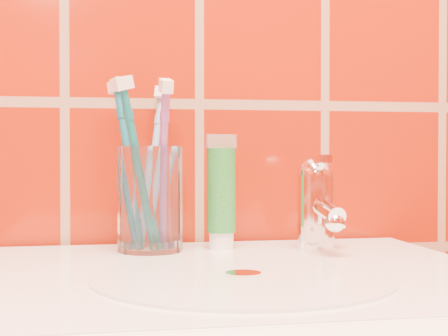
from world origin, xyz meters
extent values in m
cylinder|color=silver|center=(0.00, 0.91, 0.85)|extent=(0.30, 0.30, 0.00)
cylinder|color=white|center=(0.00, 0.91, 0.85)|extent=(0.04, 0.04, 0.00)
cylinder|color=white|center=(-0.08, 1.11, 0.92)|extent=(0.08, 0.08, 0.13)
cylinder|color=white|center=(0.02, 1.12, 0.86)|extent=(0.03, 0.03, 0.02)
cylinder|color=#196A22|center=(0.02, 1.12, 0.93)|extent=(0.04, 0.04, 0.11)
cube|color=beige|center=(0.02, 1.12, 0.99)|extent=(0.04, 0.00, 0.02)
cylinder|color=white|center=(0.14, 1.09, 0.90)|extent=(0.05, 0.05, 0.09)
sphere|color=white|center=(0.14, 1.09, 0.94)|extent=(0.05, 0.05, 0.05)
cylinder|color=white|center=(0.14, 1.06, 0.91)|extent=(0.02, 0.09, 0.03)
cube|color=white|center=(0.14, 1.08, 0.96)|extent=(0.02, 0.06, 0.01)
camera|label=1|loc=(-0.14, 0.25, 0.97)|focal=55.00mm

